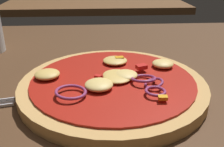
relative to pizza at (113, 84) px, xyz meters
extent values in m
cube|color=#4C301C|center=(-0.06, -0.03, -0.03)|extent=(1.40, 0.94, 0.03)
cylinder|color=tan|center=(0.00, 0.00, 0.00)|extent=(0.28, 0.28, 0.02)
cylinder|color=#A81C11|center=(0.00, 0.00, 0.01)|extent=(0.25, 0.25, 0.00)
ellipsoid|color=#E5BC60|center=(-0.10, 0.01, 0.02)|extent=(0.04, 0.04, 0.01)
ellipsoid|color=#EFCC72|center=(-0.02, -0.03, 0.02)|extent=(0.04, 0.04, 0.01)
ellipsoid|color=#EFCC72|center=(0.09, 0.04, 0.02)|extent=(0.04, 0.04, 0.01)
ellipsoid|color=#EFCC72|center=(0.02, 0.00, 0.01)|extent=(0.04, 0.04, 0.01)
ellipsoid|color=#E5BC60|center=(0.01, 0.06, 0.01)|extent=(0.04, 0.04, 0.01)
ellipsoid|color=#E5BC60|center=(0.01, 0.00, 0.01)|extent=(0.04, 0.04, 0.01)
ellipsoid|color=#E5BC60|center=(0.01, 0.01, 0.01)|extent=(0.04, 0.04, 0.01)
torus|color=#93386B|center=(-0.06, -0.05, 0.02)|extent=(0.05, 0.05, 0.01)
torus|color=#93386B|center=(0.05, -0.06, 0.02)|extent=(0.04, 0.04, 0.00)
torus|color=#93386B|center=(0.04, -0.02, 0.02)|extent=(0.04, 0.04, 0.01)
torus|color=#93386B|center=(0.06, -0.03, 0.02)|extent=(0.03, 0.03, 0.01)
cube|color=orange|center=(0.02, 0.07, 0.02)|extent=(0.02, 0.01, 0.01)
cube|color=red|center=(0.05, 0.02, 0.02)|extent=(0.02, 0.02, 0.01)
cube|color=red|center=(-0.02, 0.00, 0.01)|extent=(0.01, 0.01, 0.00)
cube|color=orange|center=(0.06, -0.07, 0.02)|extent=(0.01, 0.01, 0.00)
cube|color=silver|center=(-0.16, -0.04, -0.01)|extent=(0.03, 0.01, 0.00)
cube|color=silver|center=(-0.16, -0.03, -0.01)|extent=(0.03, 0.01, 0.00)
cube|color=silver|center=(-0.16, -0.03, -0.01)|extent=(0.03, 0.01, 0.00)
cube|color=silver|center=(-0.16, -0.02, -0.01)|extent=(0.03, 0.01, 0.00)
cube|color=brown|center=(-0.02, 0.98, -0.03)|extent=(0.85, 0.53, 0.03)
camera|label=1|loc=(-0.02, -0.35, 0.18)|focal=40.95mm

